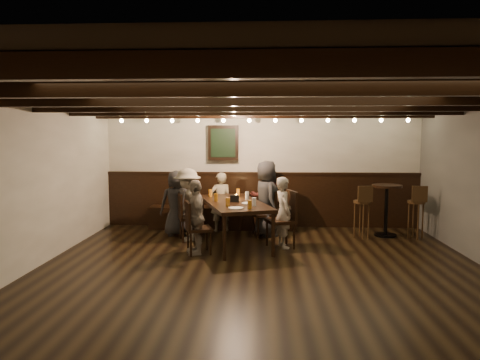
# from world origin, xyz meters

# --- Properties ---
(room) EXTENTS (7.00, 7.00, 7.00)m
(room) POSITION_xyz_m (-0.29, 2.21, 1.07)
(room) COLOR black
(room) RESTS_ON ground
(dining_table) EXTENTS (1.49, 2.19, 0.75)m
(dining_table) POSITION_xyz_m (-0.49, 1.96, 0.69)
(dining_table) COLOR black
(dining_table) RESTS_ON floor
(chair_left_near) EXTENTS (0.50, 0.50, 0.87)m
(chair_left_near) POSITION_xyz_m (-1.31, 2.17, 0.27)
(chair_left_near) COLOR black
(chair_left_near) RESTS_ON floor
(chair_left_far) EXTENTS (0.49, 0.49, 0.85)m
(chair_left_far) POSITION_xyz_m (-1.03, 1.31, 0.26)
(chair_left_far) COLOR black
(chair_left_far) RESTS_ON floor
(chair_right_near) EXTENTS (0.50, 0.50, 0.86)m
(chair_right_near) POSITION_xyz_m (0.05, 2.62, 0.26)
(chair_right_near) COLOR black
(chair_right_near) RESTS_ON floor
(chair_right_far) EXTENTS (0.56, 0.56, 0.97)m
(chair_right_far) POSITION_xyz_m (0.34, 1.76, 0.30)
(chair_right_far) COLOR black
(chair_right_far) RESTS_ON floor
(person_bench_left) EXTENTS (0.70, 0.57, 1.25)m
(person_bench_left) POSITION_xyz_m (-1.62, 2.54, 0.62)
(person_bench_left) COLOR #272729
(person_bench_left) RESTS_ON floor
(person_bench_centre) EXTENTS (0.50, 0.40, 1.18)m
(person_bench_centre) POSITION_xyz_m (-0.82, 2.96, 0.59)
(person_bench_centre) COLOR gray
(person_bench_centre) RESTS_ON floor
(person_bench_right) EXTENTS (0.79, 0.70, 1.37)m
(person_bench_right) POSITION_xyz_m (0.08, 3.10, 0.68)
(person_bench_right) COLOR #4C1C1A
(person_bench_right) RESTS_ON floor
(person_left_near) EXTENTS (0.73, 0.96, 1.32)m
(person_left_near) POSITION_xyz_m (-1.34, 2.16, 0.66)
(person_left_near) COLOR gray
(person_left_near) RESTS_ON floor
(person_left_far) EXTENTS (0.50, 0.76, 1.21)m
(person_left_far) POSITION_xyz_m (-1.06, 1.30, 0.60)
(person_left_far) COLOR gray
(person_left_far) RESTS_ON floor
(person_right_near) EXTENTS (0.65, 0.81, 1.43)m
(person_right_near) POSITION_xyz_m (0.08, 2.63, 0.71)
(person_right_near) COLOR #2A2A2D
(person_right_near) RESTS_ON floor
(person_right_far) EXTENTS (0.41, 0.51, 1.21)m
(person_right_far) POSITION_xyz_m (0.37, 1.77, 0.60)
(person_right_far) COLOR #AFA394
(person_right_far) RESTS_ON floor
(pint_a) EXTENTS (0.07, 0.07, 0.14)m
(pint_a) POSITION_xyz_m (-0.97, 2.54, 0.82)
(pint_a) COLOR #BF7219
(pint_a) RESTS_ON dining_table
(pint_b) EXTENTS (0.07, 0.07, 0.14)m
(pint_b) POSITION_xyz_m (-0.45, 2.66, 0.82)
(pint_b) COLOR #BF7219
(pint_b) RESTS_ON dining_table
(pint_c) EXTENTS (0.07, 0.07, 0.14)m
(pint_c) POSITION_xyz_m (-0.80, 1.96, 0.82)
(pint_c) COLOR #BF7219
(pint_c) RESTS_ON dining_table
(pint_d) EXTENTS (0.07, 0.07, 0.14)m
(pint_d) POSITION_xyz_m (-0.27, 2.25, 0.82)
(pint_d) COLOR silver
(pint_d) RESTS_ON dining_table
(pint_e) EXTENTS (0.07, 0.07, 0.14)m
(pint_e) POSITION_xyz_m (-0.56, 1.47, 0.82)
(pint_e) COLOR #BF7219
(pint_e) RESTS_ON dining_table
(pint_f) EXTENTS (0.07, 0.07, 0.14)m
(pint_f) POSITION_xyz_m (-0.13, 1.50, 0.82)
(pint_f) COLOR silver
(pint_f) RESTS_ON dining_table
(pint_g) EXTENTS (0.07, 0.07, 0.14)m
(pint_g) POSITION_xyz_m (-0.19, 1.22, 0.82)
(pint_g) COLOR #BF7219
(pint_g) RESTS_ON dining_table
(plate_near) EXTENTS (0.24, 0.24, 0.01)m
(plate_near) POSITION_xyz_m (-0.41, 1.25, 0.76)
(plate_near) COLOR white
(plate_near) RESTS_ON dining_table
(plate_far) EXTENTS (0.24, 0.24, 0.01)m
(plate_far) POSITION_xyz_m (-0.22, 1.73, 0.76)
(plate_far) COLOR white
(plate_far) RESTS_ON dining_table
(condiment_caddy) EXTENTS (0.15, 0.10, 0.12)m
(condiment_caddy) POSITION_xyz_m (-0.47, 1.92, 0.81)
(condiment_caddy) COLOR black
(condiment_caddy) RESTS_ON dining_table
(candle) EXTENTS (0.05, 0.05, 0.05)m
(candle) POSITION_xyz_m (-0.47, 2.29, 0.78)
(candle) COLOR beige
(candle) RESTS_ON dining_table
(high_top_table) EXTENTS (0.55, 0.55, 0.98)m
(high_top_table) POSITION_xyz_m (2.35, 2.69, 0.64)
(high_top_table) COLOR black
(high_top_table) RESTS_ON floor
(bar_stool_left) EXTENTS (0.32, 0.34, 1.00)m
(bar_stool_left) POSITION_xyz_m (1.85, 2.49, 0.37)
(bar_stool_left) COLOR #3D2613
(bar_stool_left) RESTS_ON floor
(bar_stool_right) EXTENTS (0.31, 0.32, 1.00)m
(bar_stool_right) POSITION_xyz_m (2.85, 2.54, 0.37)
(bar_stool_right) COLOR #3D2613
(bar_stool_right) RESTS_ON floor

